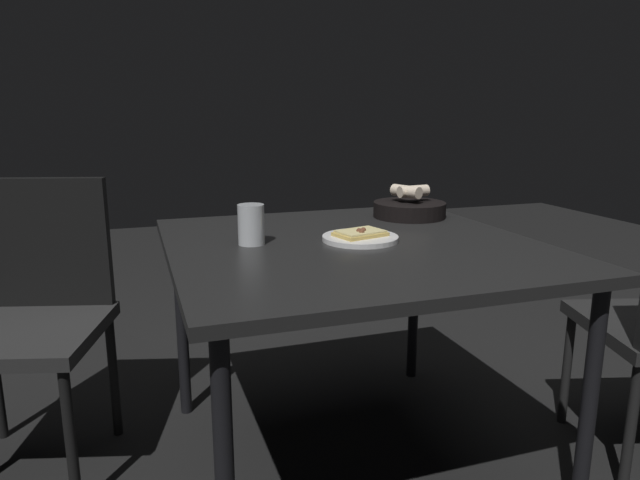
{
  "coord_description": "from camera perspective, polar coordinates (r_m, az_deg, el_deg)",
  "views": [
    {
      "loc": [
        0.59,
        1.48,
        1.07
      ],
      "look_at": [
        0.09,
        -0.02,
        0.71
      ],
      "focal_mm": 32.02,
      "sensor_mm": 36.0,
      "label": 1
    }
  ],
  "objects": [
    {
      "name": "chair_far",
      "position": [
        1.93,
        -26.98,
        -5.62
      ],
      "size": [
        0.54,
        0.54,
        0.87
      ],
      "color": "#262626",
      "rests_on": "ground"
    },
    {
      "name": "dining_table",
      "position": [
        1.65,
        3.24,
        -2.08
      ],
      "size": [
        1.03,
        1.05,
        0.7
      ],
      "color": "black",
      "rests_on": "ground"
    },
    {
      "name": "ground",
      "position": [
        1.92,
        2.98,
        -21.08
      ],
      "size": [
        8.0,
        8.0,
        0.0
      ],
      "primitive_type": "plane",
      "color": "black"
    },
    {
      "name": "beer_glass",
      "position": [
        1.61,
        -6.89,
        1.34
      ],
      "size": [
        0.07,
        0.07,
        0.11
      ],
      "color": "silver",
      "rests_on": "dining_table"
    },
    {
      "name": "pizza_plate",
      "position": [
        1.65,
        4.05,
        0.31
      ],
      "size": [
        0.22,
        0.22,
        0.04
      ],
      "color": "white",
      "rests_on": "dining_table"
    },
    {
      "name": "bread_basket",
      "position": [
        2.03,
        8.88,
        3.19
      ],
      "size": [
        0.25,
        0.25,
        0.11
      ],
      "color": "black",
      "rests_on": "dining_table"
    }
  ]
}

